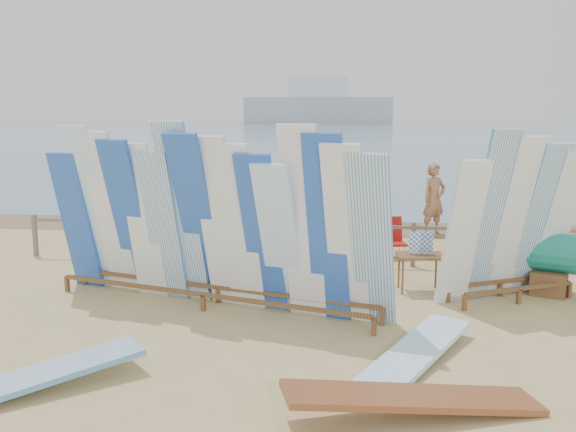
# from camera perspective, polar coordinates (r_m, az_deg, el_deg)

# --- Properties ---
(ground) EXTENTS (160.00, 160.00, 0.00)m
(ground) POSITION_cam_1_polar(r_m,az_deg,el_deg) (9.64, 1.01, -8.80)
(ground) COLOR tan
(ground) RESTS_ON ground
(ocean) EXTENTS (320.00, 240.00, 0.02)m
(ocean) POSITION_cam_1_polar(r_m,az_deg,el_deg) (137.14, 6.38, 8.21)
(ocean) COLOR slate
(ocean) RESTS_ON ground
(wet_sand_strip) EXTENTS (40.00, 2.60, 0.01)m
(wet_sand_strip) POSITION_cam_1_polar(r_m,az_deg,el_deg) (16.61, 3.48, -1.00)
(wet_sand_strip) COLOR brown
(wet_sand_strip) RESTS_ON ground
(distant_ship) EXTENTS (45.00, 8.00, 14.00)m
(distant_ship) POSITION_cam_1_polar(r_m,az_deg,el_deg) (189.56, 2.84, 10.21)
(distant_ship) COLOR #999EA3
(distant_ship) RESTS_ON ocean
(fence) EXTENTS (12.08, 0.08, 0.90)m
(fence) POSITION_cam_1_polar(r_m,az_deg,el_deg) (12.37, 2.40, -1.66)
(fence) COLOR #706455
(fence) RESTS_ON ground
(main_surfboard_rack) EXTENTS (5.80, 2.34, 2.93)m
(main_surfboard_rack) POSITION_cam_1_polar(r_m,az_deg,el_deg) (9.56, -7.40, -0.93)
(main_surfboard_rack) COLOR brown
(main_surfboard_rack) RESTS_ON ground
(side_surfboard_rack) EXTENTS (2.50, 1.71, 2.82)m
(side_surfboard_rack) POSITION_cam_1_polar(r_m,az_deg,el_deg) (10.48, 20.35, -0.73)
(side_surfboard_rack) COLOR brown
(side_surfboard_rack) RESTS_ON ground
(vendor_table) EXTENTS (0.83, 0.63, 1.05)m
(vendor_table) POSITION_cam_1_polar(r_m,az_deg,el_deg) (10.77, 12.22, -5.11)
(vendor_table) COLOR brown
(vendor_table) RESTS_ON ground
(flat_board_b) EXTENTS (1.78, 2.64, 0.21)m
(flat_board_b) POSITION_cam_1_polar(r_m,az_deg,el_deg) (7.84, 11.43, -13.42)
(flat_board_b) COLOR #98CFF3
(flat_board_b) RESTS_ON ground
(flat_board_e) EXTENTS (2.37, 2.24, 0.30)m
(flat_board_e) POSITION_cam_1_polar(r_m,az_deg,el_deg) (7.53, -23.68, -15.05)
(flat_board_e) COLOR white
(flat_board_e) RESTS_ON ground
(flat_board_c) EXTENTS (2.73, 1.33, 0.39)m
(flat_board_c) POSITION_cam_1_polar(r_m,az_deg,el_deg) (6.64, 11.68, -17.85)
(flat_board_c) COLOR brown
(flat_board_c) RESTS_ON ground
(beach_chair_left) EXTENTS (0.80, 0.81, 0.95)m
(beach_chair_left) POSITION_cam_1_polar(r_m,az_deg,el_deg) (13.35, 2.41, -2.39)
(beach_chair_left) COLOR #B11512
(beach_chair_left) RESTS_ON ground
(beach_chair_right) EXTENTS (0.65, 0.66, 0.85)m
(beach_chair_right) POSITION_cam_1_polar(r_m,az_deg,el_deg) (13.20, 9.67, -2.78)
(beach_chair_right) COLOR #B11512
(beach_chair_right) RESTS_ON ground
(stroller) EXTENTS (0.68, 0.83, 0.98)m
(stroller) POSITION_cam_1_polar(r_m,az_deg,el_deg) (13.17, 16.07, -2.39)
(stroller) COLOR #B11512
(stroller) RESTS_ON ground
(beachgoer_1) EXTENTS (0.62, 0.69, 1.66)m
(beachgoer_1) POSITION_cam_1_polar(r_m,az_deg,el_deg) (14.46, -13.43, 0.51)
(beachgoer_1) COLOR #8C6042
(beachgoer_1) RESTS_ON ground
(beachgoer_7) EXTENTS (0.76, 0.67, 1.83)m
(beachgoer_7) POSITION_cam_1_polar(r_m,az_deg,el_deg) (15.74, 13.50, 1.53)
(beachgoer_7) COLOR #8C6042
(beachgoer_7) RESTS_ON ground
(beachgoer_5) EXTENTS (1.26, 1.60, 1.69)m
(beachgoer_5) POSITION_cam_1_polar(r_m,az_deg,el_deg) (15.46, 5.61, 1.36)
(beachgoer_5) COLOR beige
(beachgoer_5) RESTS_ON ground
(beachgoer_extra_1) EXTENTS (1.01, 0.55, 1.64)m
(beachgoer_extra_1) POSITION_cam_1_polar(r_m,az_deg,el_deg) (17.24, -15.65, 1.80)
(beachgoer_extra_1) COLOR #8C6042
(beachgoer_extra_1) RESTS_ON ground
(beachgoer_11) EXTENTS (1.57, 0.78, 1.62)m
(beachgoer_11) POSITION_cam_1_polar(r_m,az_deg,el_deg) (16.57, -9.69, 1.70)
(beachgoer_11) COLOR beige
(beachgoer_11) RESTS_ON ground
(beachgoer_6) EXTENTS (0.83, 0.74, 1.56)m
(beachgoer_6) POSITION_cam_1_polar(r_m,az_deg,el_deg) (14.19, 6.91, 0.33)
(beachgoer_6) COLOR tan
(beachgoer_6) RESTS_ON ground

